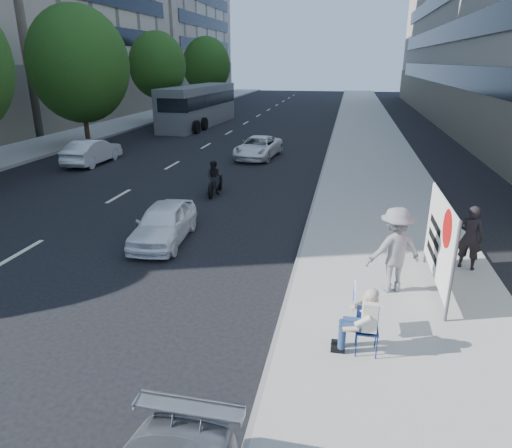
% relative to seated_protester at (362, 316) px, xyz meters
% --- Properties ---
extents(ground, '(160.00, 160.00, 0.00)m').
position_rel_seated_protester_xyz_m(ground, '(-3.04, 1.09, -0.87)').
color(ground, black).
rests_on(ground, ground).
extents(near_sidewalk, '(5.00, 120.00, 0.15)m').
position_rel_seated_protester_xyz_m(near_sidewalk, '(0.96, 21.09, -0.80)').
color(near_sidewalk, '#9B9891').
rests_on(near_sidewalk, ground).
extents(far_sidewalk, '(4.50, 120.00, 0.15)m').
position_rel_seated_protester_xyz_m(far_sidewalk, '(-19.79, 21.09, -0.80)').
color(far_sidewalk, '#9B9891').
rests_on(far_sidewalk, ground).
extents(tree_far_c, '(6.00, 6.00, 8.47)m').
position_rel_seated_protester_xyz_m(tree_far_c, '(-16.74, 19.09, 4.15)').
color(tree_far_c, '#382616').
rests_on(tree_far_c, ground).
extents(tree_far_d, '(4.80, 4.80, 7.65)m').
position_rel_seated_protester_xyz_m(tree_far_d, '(-16.74, 31.09, 4.01)').
color(tree_far_d, '#382616').
rests_on(tree_far_d, ground).
extents(tree_far_e, '(5.40, 5.40, 7.89)m').
position_rel_seated_protester_xyz_m(tree_far_e, '(-16.74, 45.09, 3.91)').
color(tree_far_e, '#382616').
rests_on(tree_far_e, ground).
extents(seated_protester, '(0.83, 1.12, 1.31)m').
position_rel_seated_protester_xyz_m(seated_protester, '(0.00, 0.00, 0.00)').
color(seated_protester, navy).
rests_on(seated_protester, near_sidewalk).
extents(jogger, '(1.50, 1.20, 2.02)m').
position_rel_seated_protester_xyz_m(jogger, '(0.75, 2.59, 0.29)').
color(jogger, slate).
rests_on(jogger, near_sidewalk).
extents(pedestrian_woman, '(0.73, 0.62, 1.69)m').
position_rel_seated_protester_xyz_m(pedestrian_woman, '(2.76, 4.22, 0.12)').
color(pedestrian_woman, black).
rests_on(pedestrian_woman, near_sidewalk).
extents(protest_banner, '(0.08, 3.06, 2.20)m').
position_rel_seated_protester_xyz_m(protest_banner, '(1.74, 2.87, 0.53)').
color(protest_banner, '#4C4C4C').
rests_on(protest_banner, near_sidewalk).
extents(white_sedan_near, '(1.66, 3.58, 1.19)m').
position_rel_seated_protester_xyz_m(white_sedan_near, '(-5.78, 4.79, -0.28)').
color(white_sedan_near, white).
rests_on(white_sedan_near, ground).
extents(white_sedan_mid, '(1.43, 4.03, 1.32)m').
position_rel_seated_protester_xyz_m(white_sedan_mid, '(-13.85, 14.65, -0.21)').
color(white_sedan_mid, silver).
rests_on(white_sedan_mid, ground).
extents(white_sedan_far, '(2.42, 4.48, 1.20)m').
position_rel_seated_protester_xyz_m(white_sedan_far, '(-5.44, 18.00, -0.28)').
color(white_sedan_far, white).
rests_on(white_sedan_far, ground).
extents(motorcycle, '(0.76, 2.05, 1.42)m').
position_rel_seated_protester_xyz_m(motorcycle, '(-5.73, 10.16, -0.24)').
color(motorcycle, black).
rests_on(motorcycle, ground).
extents(bus, '(3.27, 12.18, 3.30)m').
position_rel_seated_protester_xyz_m(bus, '(-13.02, 30.54, 0.76)').
color(bus, slate).
rests_on(bus, ground).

